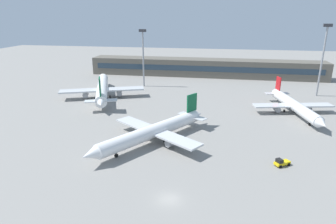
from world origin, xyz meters
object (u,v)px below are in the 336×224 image
at_px(airplane_far, 102,88).
at_px(floodlight_tower_east, 323,56).
at_px(airplane_near, 152,132).
at_px(floodlight_tower_west, 143,54).
at_px(airplane_mid, 294,106).
at_px(baggage_tug_yellow, 281,162).

distance_m(airplane_far, floodlight_tower_east, 87.93).
height_order(airplane_near, airplane_far, airplane_far).
bearing_deg(floodlight_tower_west, floodlight_tower_east, -2.99).
relative_size(airplane_near, floodlight_tower_east, 1.24).
distance_m(airplane_near, floodlight_tower_west, 63.88).
bearing_deg(floodlight_tower_east, floodlight_tower_west, 177.01).
relative_size(airplane_mid, airplane_far, 0.84).
distance_m(airplane_mid, floodlight_tower_east, 32.27).
height_order(baggage_tug_yellow, floodlight_tower_east, floodlight_tower_east).
bearing_deg(floodlight_tower_east, airplane_near, -134.69).
bearing_deg(airplane_mid, baggage_tug_yellow, -105.70).
xyz_separation_m(airplane_near, baggage_tug_yellow, (30.81, -6.96, -2.26)).
xyz_separation_m(airplane_near, airplane_far, (-29.62, 39.44, 0.50)).
distance_m(baggage_tug_yellow, floodlight_tower_west, 84.13).
distance_m(floodlight_tower_west, floodlight_tower_east, 73.76).
bearing_deg(airplane_mid, floodlight_tower_east, 60.80).
height_order(baggage_tug_yellow, floodlight_tower_west, floodlight_tower_west).
bearing_deg(baggage_tug_yellow, floodlight_tower_east, 68.51).
relative_size(airplane_mid, floodlight_tower_east, 1.34).
distance_m(airplane_mid, baggage_tug_yellow, 39.16).
bearing_deg(baggage_tug_yellow, floodlight_tower_west, 125.96).
bearing_deg(airplane_near, baggage_tug_yellow, -12.73).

